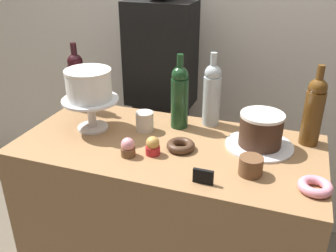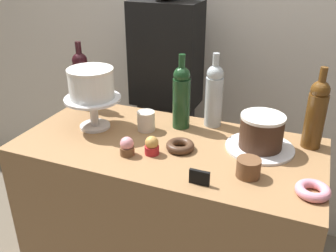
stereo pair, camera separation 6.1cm
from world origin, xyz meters
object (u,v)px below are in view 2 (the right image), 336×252
(donut_pink, at_px, (313,190))
(cake_stand_pedestal, at_px, (93,107))
(price_sign_chalkboard, at_px, (199,177))
(donut_chocolate, at_px, (180,146))
(chocolate_round_cake, at_px, (262,131))
(barista_figure, at_px, (166,104))
(wine_bottle_green, at_px, (181,96))
(wine_bottle_clear, at_px, (214,95))
(coffee_cup_ceramic, at_px, (146,121))
(cookie_stack, at_px, (248,168))
(cupcake_caramel, at_px, (152,146))
(cupcake_strawberry, at_px, (127,147))
(white_layer_cake, at_px, (91,83))
(wine_bottle_dark_red, at_px, (82,79))
(wine_bottle_amber, at_px, (316,113))

(donut_pink, bearing_deg, cake_stand_pedestal, 169.69)
(price_sign_chalkboard, bearing_deg, donut_chocolate, 125.63)
(chocolate_round_cake, height_order, barista_figure, barista_figure)
(wine_bottle_green, bearing_deg, cake_stand_pedestal, -156.94)
(cake_stand_pedestal, relative_size, wine_bottle_clear, 0.74)
(donut_pink, relative_size, coffee_cup_ceramic, 1.32)
(chocolate_round_cake, distance_m, cookie_stack, 0.22)
(cupcake_caramel, bearing_deg, chocolate_round_cake, 27.62)
(wine_bottle_green, xyz_separation_m, coffee_cup_ceramic, (-0.13, -0.09, -0.10))
(cake_stand_pedestal, xyz_separation_m, cupcake_strawberry, (0.25, -0.16, -0.06))
(donut_chocolate, height_order, donut_pink, same)
(donut_pink, distance_m, price_sign_chalkboard, 0.36)
(white_layer_cake, bearing_deg, wine_bottle_dark_red, 134.39)
(wine_bottle_dark_red, xyz_separation_m, wine_bottle_clear, (0.65, 0.04, 0.00))
(wine_bottle_dark_red, xyz_separation_m, donut_pink, (1.09, -0.35, -0.13))
(cupcake_caramel, distance_m, price_sign_chalkboard, 0.26)
(wine_bottle_amber, distance_m, cupcake_caramel, 0.64)
(chocolate_round_cake, height_order, coffee_cup_ceramic, chocolate_round_cake)
(cake_stand_pedestal, bearing_deg, price_sign_chalkboard, -23.71)
(barista_figure, bearing_deg, donut_chocolate, -63.03)
(chocolate_round_cake, relative_size, wine_bottle_amber, 0.52)
(cake_stand_pedestal, xyz_separation_m, wine_bottle_green, (0.35, 0.15, 0.05))
(donut_chocolate, relative_size, coffee_cup_ceramic, 1.32)
(chocolate_round_cake, bearing_deg, cupcake_caramel, -152.38)
(wine_bottle_clear, xyz_separation_m, coffee_cup_ceramic, (-0.25, -0.16, -0.10))
(white_layer_cake, distance_m, cookie_stack, 0.74)
(wine_bottle_amber, bearing_deg, wine_bottle_green, -177.30)
(cupcake_caramel, xyz_separation_m, cookie_stack, (0.37, -0.02, -0.00))
(cake_stand_pedestal, bearing_deg, cookie_stack, -10.99)
(white_layer_cake, relative_size, cookie_stack, 2.30)
(cake_stand_pedestal, bearing_deg, cupcake_strawberry, -33.48)
(cupcake_caramel, height_order, donut_chocolate, cupcake_caramel)
(donut_chocolate, height_order, price_sign_chalkboard, price_sign_chalkboard)
(coffee_cup_ceramic, bearing_deg, cupcake_strawberry, -83.63)
(wine_bottle_clear, height_order, donut_pink, wine_bottle_clear)
(cupcake_strawberry, height_order, donut_chocolate, cupcake_strawberry)
(wine_bottle_amber, bearing_deg, cupcake_strawberry, -152.40)
(white_layer_cake, xyz_separation_m, wine_bottle_green, (0.35, 0.15, -0.06))
(wine_bottle_dark_red, bearing_deg, wine_bottle_clear, 3.52)
(wine_bottle_dark_red, height_order, wine_bottle_clear, same)
(chocolate_round_cake, distance_m, cupcake_strawberry, 0.52)
(wine_bottle_amber, bearing_deg, coffee_cup_ceramic, -170.36)
(wine_bottle_amber, height_order, price_sign_chalkboard, wine_bottle_amber)
(donut_chocolate, bearing_deg, wine_bottle_amber, 25.31)
(wine_bottle_dark_red, distance_m, coffee_cup_ceramic, 0.43)
(cake_stand_pedestal, distance_m, wine_bottle_green, 0.38)
(cake_stand_pedestal, bearing_deg, chocolate_round_cake, 6.15)
(cake_stand_pedestal, relative_size, cookie_stack, 2.88)
(chocolate_round_cake, distance_m, donut_chocolate, 0.32)
(cupcake_caramel, relative_size, cupcake_strawberry, 1.00)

